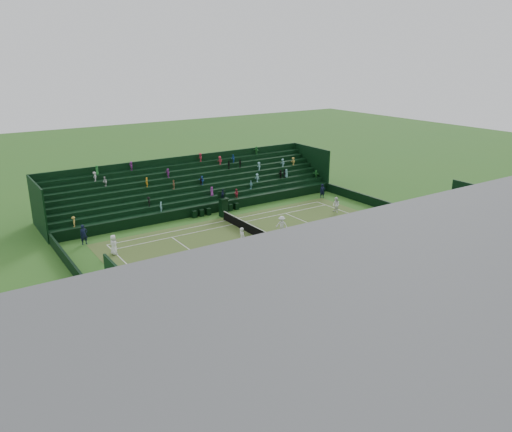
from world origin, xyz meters
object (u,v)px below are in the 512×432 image
(tennis_net, at_px, (256,232))
(umpire_chair, at_px, (223,205))
(player_near_east, at_px, (242,238))
(player_far_east, at_px, (282,225))
(player_near_west, at_px, (114,245))
(player_far_west, at_px, (336,205))

(tennis_net, xyz_separation_m, umpire_chair, (-6.86, 0.58, 0.70))
(player_near_east, relative_size, player_far_east, 1.07)
(tennis_net, height_order, player_near_west, player_near_west)
(umpire_chair, xyz_separation_m, player_far_west, (5.31, 10.46, -0.42))
(player_near_west, bearing_deg, player_far_east, -114.16)
(umpire_chair, bearing_deg, player_near_west, -73.17)
(player_far_east, bearing_deg, umpire_chair, 157.95)
(player_far_west, relative_size, player_far_east, 0.93)
(tennis_net, distance_m, player_far_west, 11.15)
(player_near_east, bearing_deg, player_far_east, -77.49)
(tennis_net, distance_m, player_near_west, 12.41)
(player_near_east, bearing_deg, umpire_chair, -18.45)
(player_far_west, bearing_deg, player_near_east, -76.92)
(tennis_net, relative_size, player_far_east, 6.72)
(tennis_net, height_order, player_far_west, player_far_west)
(tennis_net, xyz_separation_m, player_far_west, (-1.55, 11.04, 0.28))
(umpire_chair, xyz_separation_m, player_near_west, (3.81, -12.61, -0.37))
(player_near_east, height_order, player_far_east, player_near_east)
(player_near_west, relative_size, player_far_east, 0.98)
(tennis_net, bearing_deg, player_far_west, 97.97)
(player_far_west, distance_m, player_far_east, 8.91)
(player_near_east, bearing_deg, player_far_west, -75.49)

